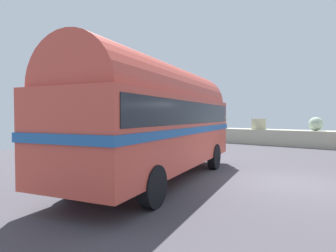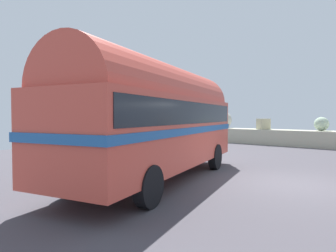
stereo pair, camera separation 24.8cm
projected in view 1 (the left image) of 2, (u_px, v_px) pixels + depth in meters
ground at (289, 183)px, 8.82m from camera, size 32.00×26.00×0.02m
vintage_coach at (159, 116)px, 9.18m from camera, size 4.55×8.91×3.70m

